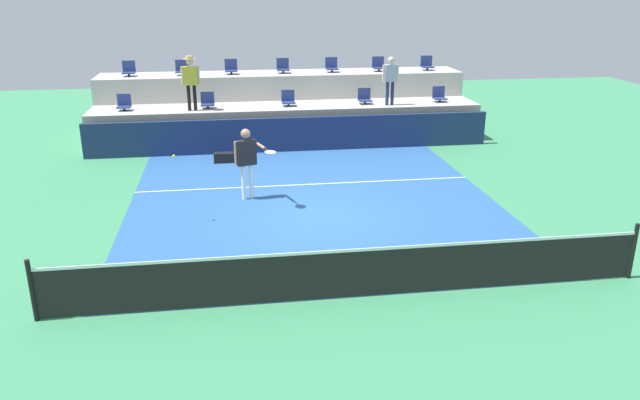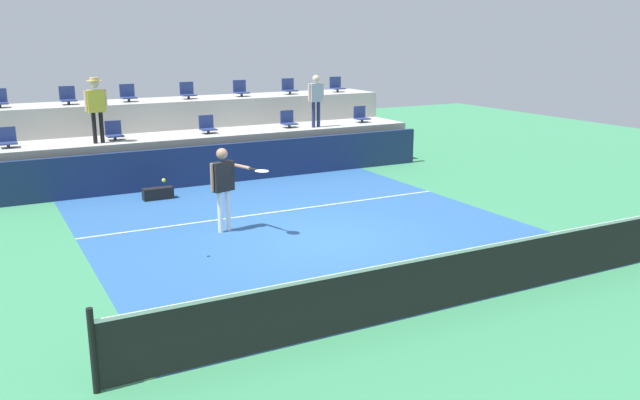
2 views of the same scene
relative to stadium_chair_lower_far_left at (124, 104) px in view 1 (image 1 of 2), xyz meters
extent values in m
plane|color=#388456|center=(5.33, -7.23, -1.46)|extent=(40.00, 40.00, 0.00)
cube|color=#285693|center=(5.33, -6.23, -1.46)|extent=(9.00, 10.00, 0.01)
cube|color=white|center=(5.33, -4.83, -1.46)|extent=(9.00, 0.06, 0.00)
cylinder|color=black|center=(0.13, -11.23, -0.93)|extent=(0.08, 0.08, 1.07)
cylinder|color=black|center=(10.53, -11.23, -0.93)|extent=(0.08, 0.08, 1.07)
cube|color=black|center=(5.33, -11.23, -1.01)|extent=(10.40, 0.01, 0.87)
cube|color=white|center=(5.33, -11.23, -0.57)|extent=(10.40, 0.02, 0.05)
cube|color=navy|center=(5.33, -1.23, -0.91)|extent=(13.00, 0.16, 1.10)
cube|color=#ADAAA3|center=(5.33, 0.07, -0.84)|extent=(13.00, 1.80, 1.25)
cube|color=#ADAAA3|center=(5.33, 1.87, -0.41)|extent=(13.00, 1.80, 2.10)
cylinder|color=#2D2D33|center=(0.00, -0.08, -0.16)|extent=(0.08, 0.08, 0.10)
cube|color=navy|center=(0.00, -0.08, -0.09)|extent=(0.44, 0.40, 0.04)
cube|color=navy|center=(0.00, 0.10, 0.12)|extent=(0.44, 0.04, 0.38)
cylinder|color=#2D2D33|center=(2.67, -0.08, -0.16)|extent=(0.08, 0.08, 0.10)
cube|color=navy|center=(2.67, -0.08, -0.09)|extent=(0.44, 0.40, 0.04)
cube|color=navy|center=(2.67, 0.10, 0.12)|extent=(0.44, 0.04, 0.38)
cylinder|color=#2D2D33|center=(5.34, -0.08, -0.16)|extent=(0.08, 0.08, 0.10)
cube|color=navy|center=(5.34, -0.08, -0.09)|extent=(0.44, 0.40, 0.04)
cube|color=navy|center=(5.34, 0.10, 0.12)|extent=(0.44, 0.04, 0.38)
cylinder|color=#2D2D33|center=(7.97, -0.08, -0.16)|extent=(0.08, 0.08, 0.10)
cube|color=navy|center=(7.97, -0.08, -0.09)|extent=(0.44, 0.40, 0.04)
cube|color=navy|center=(7.97, 0.10, 0.12)|extent=(0.44, 0.04, 0.38)
cylinder|color=#2D2D33|center=(10.62, -0.08, -0.16)|extent=(0.08, 0.08, 0.10)
cube|color=navy|center=(10.62, -0.08, -0.09)|extent=(0.44, 0.40, 0.04)
cube|color=navy|center=(10.62, 0.10, 0.12)|extent=(0.44, 0.04, 0.38)
cylinder|color=#2D2D33|center=(-0.02, 1.72, 0.69)|extent=(0.08, 0.08, 0.10)
cube|color=navy|center=(-0.02, 1.72, 0.76)|extent=(0.44, 0.40, 0.04)
cube|color=navy|center=(-0.02, 1.90, 0.97)|extent=(0.44, 0.04, 0.38)
cylinder|color=#2D2D33|center=(1.79, 1.72, 0.69)|extent=(0.08, 0.08, 0.10)
cube|color=navy|center=(1.79, 1.72, 0.76)|extent=(0.44, 0.40, 0.04)
cube|color=navy|center=(1.79, 1.90, 0.97)|extent=(0.44, 0.04, 0.38)
cylinder|color=#2D2D33|center=(3.50, 1.72, 0.69)|extent=(0.08, 0.08, 0.10)
cube|color=navy|center=(3.50, 1.72, 0.76)|extent=(0.44, 0.40, 0.04)
cube|color=navy|center=(3.50, 1.90, 0.97)|extent=(0.44, 0.04, 0.38)
cylinder|color=#2D2D33|center=(5.35, 1.72, 0.69)|extent=(0.08, 0.08, 0.10)
cube|color=navy|center=(5.35, 1.72, 0.76)|extent=(0.44, 0.40, 0.04)
cube|color=navy|center=(5.35, 1.90, 0.97)|extent=(0.44, 0.04, 0.38)
cylinder|color=#2D2D33|center=(7.12, 1.72, 0.69)|extent=(0.08, 0.08, 0.10)
cube|color=navy|center=(7.12, 1.72, 0.76)|extent=(0.44, 0.40, 0.04)
cube|color=navy|center=(7.12, 1.90, 0.97)|extent=(0.44, 0.04, 0.38)
cylinder|color=#2D2D33|center=(8.86, 1.72, 0.69)|extent=(0.08, 0.08, 0.10)
cube|color=navy|center=(8.86, 1.72, 0.76)|extent=(0.44, 0.40, 0.04)
cube|color=navy|center=(8.86, 1.90, 0.97)|extent=(0.44, 0.04, 0.38)
cylinder|color=#2D2D33|center=(10.70, 1.72, 0.69)|extent=(0.08, 0.08, 0.10)
cube|color=navy|center=(10.70, 1.72, 0.76)|extent=(0.44, 0.40, 0.04)
cube|color=navy|center=(10.70, 1.90, 0.97)|extent=(0.44, 0.04, 0.38)
cylinder|color=white|center=(3.64, -5.76, -1.02)|extent=(0.14, 0.14, 0.88)
cylinder|color=white|center=(3.83, -5.70, -1.02)|extent=(0.14, 0.14, 0.88)
cube|color=black|center=(3.73, -5.73, -0.27)|extent=(0.51, 0.31, 0.63)
sphere|color=#A87A5B|center=(3.73, -5.73, 0.21)|extent=(0.30, 0.30, 0.24)
cylinder|color=#A87A5B|center=(3.47, -5.82, -0.25)|extent=(0.09, 0.09, 0.59)
cylinder|color=#A87A5B|center=(4.08, -5.92, -0.05)|extent=(0.23, 0.56, 0.07)
cylinder|color=black|center=(4.19, -6.28, -0.05)|extent=(0.11, 0.26, 0.04)
ellipsoid|color=silver|center=(4.27, -6.55, -0.05)|extent=(0.34, 0.38, 0.03)
cylinder|color=black|center=(2.10, -0.39, 0.20)|extent=(0.11, 0.11, 0.83)
cylinder|color=black|center=(2.29, -0.38, 0.20)|extent=(0.11, 0.11, 0.83)
cube|color=yellow|center=(2.19, -0.38, 0.90)|extent=(0.45, 0.20, 0.58)
sphere|color=beige|center=(2.19, -0.38, 1.35)|extent=(0.23, 0.23, 0.22)
cylinder|color=beige|center=(1.94, -0.40, 0.92)|extent=(0.07, 0.07, 0.55)
cylinder|color=beige|center=(2.45, -0.37, 0.92)|extent=(0.07, 0.07, 0.55)
cylinder|color=tan|center=(2.19, -0.38, 1.43)|extent=(0.42, 0.42, 0.01)
cylinder|color=tan|center=(2.19, -0.38, 1.48)|extent=(0.24, 0.24, 0.09)
cylinder|color=navy|center=(8.66, -0.39, 0.18)|extent=(0.12, 0.12, 0.79)
cylinder|color=navy|center=(8.84, -0.38, 0.18)|extent=(0.12, 0.12, 0.79)
cube|color=#B2B2B7|center=(8.75, -0.38, 0.86)|extent=(0.44, 0.21, 0.56)
sphere|color=beige|center=(8.75, -0.38, 1.29)|extent=(0.23, 0.23, 0.21)
cylinder|color=beige|center=(8.50, -0.40, 0.87)|extent=(0.08, 0.08, 0.53)
cylinder|color=beige|center=(8.99, -0.36, 0.87)|extent=(0.08, 0.08, 0.53)
sphere|color=#CCE033|center=(2.11, -7.17, 0.10)|extent=(0.07, 0.07, 0.07)
cube|color=black|center=(3.21, -2.28, -1.31)|extent=(0.76, 0.28, 0.30)
camera|label=1|loc=(3.37, -20.54, 3.68)|focal=34.54mm
camera|label=2|loc=(-0.85, -18.67, 2.66)|focal=37.28mm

